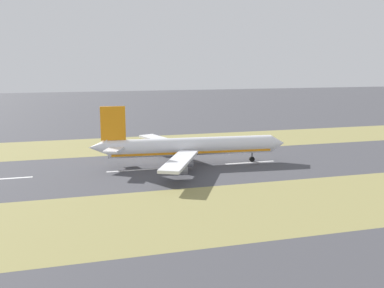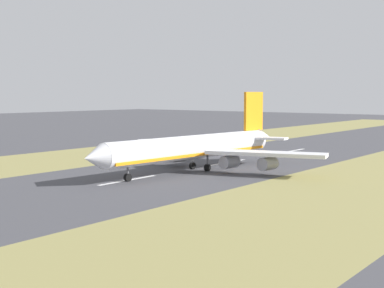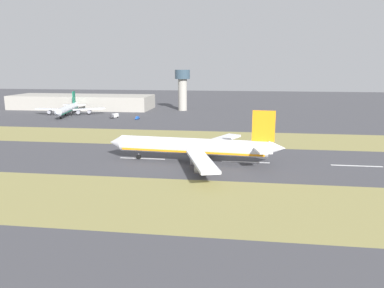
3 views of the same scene
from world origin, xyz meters
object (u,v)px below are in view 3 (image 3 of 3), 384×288
control_tower (182,86)px  service_truck (114,116)px  airplane_main_jet (197,147)px  terminal_building (82,102)px  airplane_parked_apron (68,109)px  apron_car (137,118)px

control_tower → service_truck: control_tower is taller
service_truck → control_tower: bearing=-37.8°
airplane_main_jet → control_tower: size_ratio=2.09×
airplane_main_jet → terminal_building: (163.02, 117.30, -0.38)m
airplane_parked_apron → apron_car: size_ratio=11.88×
airplane_parked_apron → control_tower: bearing=-60.6°
control_tower → service_truck: bearing=142.2°
airplane_main_jet → apron_car: (107.94, 54.01, -5.02)m
airplane_main_jet → airplane_parked_apron: size_ratio=1.26×
terminal_building → service_truck: bearing=-138.2°
control_tower → airplane_parked_apron: control_tower is taller
control_tower → airplane_parked_apron: 89.64m
apron_car → control_tower: bearing=-21.8°
control_tower → apron_car: size_ratio=7.15×
terminal_building → airplane_parked_apron: size_ratio=2.18×
terminal_building → control_tower: bearing=-90.1°
control_tower → apron_car: bearing=158.2°
terminal_building → service_truck: terminal_building is taller
service_truck → apron_car: size_ratio=1.39×
control_tower → service_truck: 67.02m
terminal_building → apron_car: (-55.09, -63.29, -4.64)m
airplane_main_jet → control_tower: control_tower is taller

